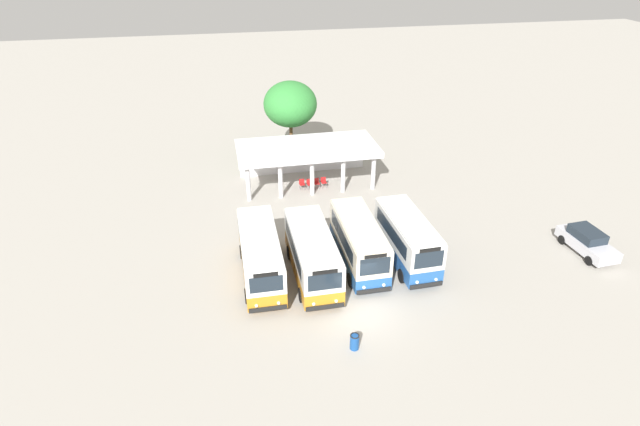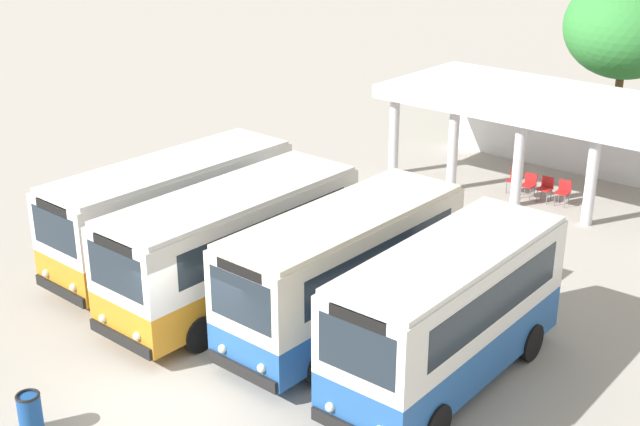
% 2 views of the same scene
% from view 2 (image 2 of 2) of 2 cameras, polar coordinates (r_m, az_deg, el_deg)
% --- Properties ---
extents(ground_plane, '(180.00, 180.00, 0.00)m').
position_cam_2_polar(ground_plane, '(19.36, -10.04, -11.73)').
color(ground_plane, '#A39E93').
extents(city_bus_nearest_orange, '(2.41, 7.71, 3.05)m').
position_cam_2_polar(city_bus_nearest_orange, '(24.65, -9.81, 0.33)').
color(city_bus_nearest_orange, black).
rests_on(city_bus_nearest_orange, ground).
extents(city_bus_second_in_row, '(2.47, 7.46, 3.11)m').
position_cam_2_polar(city_bus_second_in_row, '(22.08, -5.80, -1.97)').
color(city_bus_second_in_row, black).
rests_on(city_bus_second_in_row, ground).
extents(city_bus_middle_cream, '(2.32, 7.07, 3.16)m').
position_cam_2_polar(city_bus_middle_cream, '(20.59, 1.63, -3.62)').
color(city_bus_middle_cream, black).
rests_on(city_bus_middle_cream, ground).
extents(city_bus_fourth_amber, '(2.42, 6.80, 3.22)m').
position_cam_2_polar(city_bus_fourth_amber, '(18.77, 8.54, -6.45)').
color(city_bus_fourth_amber, black).
rests_on(city_bus_fourth_amber, ground).
extents(terminal_canopy, '(11.56, 5.44, 3.40)m').
position_cam_2_polar(terminal_canopy, '(31.41, 15.58, 6.25)').
color(terminal_canopy, silver).
rests_on(terminal_canopy, ground).
extents(waiting_chair_end_by_column, '(0.46, 0.46, 0.86)m').
position_cam_2_polar(waiting_chair_end_by_column, '(30.95, 12.86, 2.26)').
color(waiting_chair_end_by_column, slate).
rests_on(waiting_chair_end_by_column, ground).
extents(waiting_chair_second_from_end, '(0.46, 0.46, 0.86)m').
position_cam_2_polar(waiting_chair_second_from_end, '(30.59, 13.76, 1.95)').
color(waiting_chair_second_from_end, slate).
rests_on(waiting_chair_second_from_end, ground).
extents(waiting_chair_middle_seat, '(0.46, 0.46, 0.86)m').
position_cam_2_polar(waiting_chair_middle_seat, '(30.37, 14.81, 1.70)').
color(waiting_chair_middle_seat, slate).
rests_on(waiting_chair_middle_seat, ground).
extents(waiting_chair_fourth_seat, '(0.46, 0.46, 0.86)m').
position_cam_2_polar(waiting_chair_fourth_seat, '(30.19, 15.91, 1.47)').
color(waiting_chair_fourth_seat, slate).
rests_on(waiting_chair_fourth_seat, ground).
extents(roadside_tree_behind_canopy, '(4.91, 4.91, 7.01)m').
position_cam_2_polar(roadside_tree_behind_canopy, '(36.56, 19.76, 11.63)').
color(roadside_tree_behind_canopy, brown).
rests_on(roadside_tree_behind_canopy, ground).
extents(litter_bin_apron, '(0.49, 0.49, 0.90)m').
position_cam_2_polar(litter_bin_apron, '(18.61, -18.74, -12.51)').
color(litter_bin_apron, '#19478C').
rests_on(litter_bin_apron, ground).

